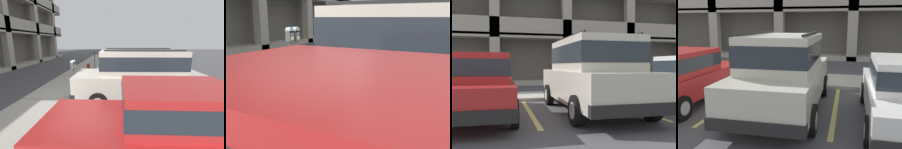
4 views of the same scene
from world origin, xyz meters
The scene contains 9 objects.
ground_plane centered at (0.00, 0.00, -0.05)m, with size 80.00×80.00×0.10m.
sidewalk centered at (0.00, 1.30, 0.06)m, with size 40.00×2.20×0.12m.
parking_stall_lines centered at (1.49, -1.40, 0.00)m, with size 12.05×4.80×0.01m.
silver_suv centered at (0.18, -2.16, 1.09)m, with size 2.06×4.80×2.03m.
red_sedan centered at (-2.80, -2.21, 0.82)m, with size 1.88×4.50×1.54m.
dark_hatchback centered at (3.05, -2.61, 0.82)m, with size 1.92×4.52×1.54m.
parking_meter_near centered at (0.20, 0.35, 1.22)m, with size 0.35×0.12×1.48m.
parking_meter_far centered at (6.16, 0.38, 1.25)m, with size 0.35×0.12×1.53m.
fire_hydrant centered at (4.86, 0.65, 0.46)m, with size 0.30×0.30×0.70m.
Camera 1 is at (-5.37, -1.28, 2.29)m, focal length 24.00 mm.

